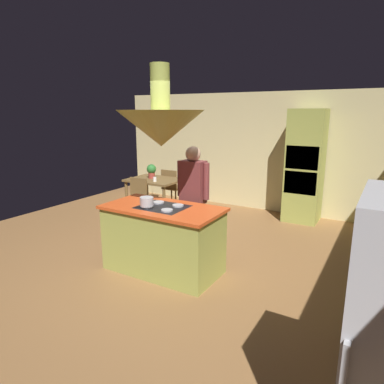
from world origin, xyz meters
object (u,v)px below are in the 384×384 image
at_px(person_at_island, 193,194).
at_px(cooking_pot_on_cooktop, 147,202).
at_px(dining_table, 155,184).
at_px(chair_facing_island, 136,197).
at_px(potted_plant_on_table, 151,170).
at_px(kitchen_island, 163,239).
at_px(chair_by_back_wall, 172,185).
at_px(cup_on_table, 155,179).
at_px(oven_tower, 305,166).

bearing_deg(person_at_island, cooking_pot_on_cooktop, -105.37).
height_order(dining_table, person_at_island, person_at_island).
bearing_deg(chair_facing_island, potted_plant_on_table, 98.78).
height_order(kitchen_island, chair_by_back_wall, kitchen_island).
height_order(dining_table, cup_on_table, cup_on_table).
bearing_deg(kitchen_island, cup_on_table, 129.12).
relative_size(oven_tower, chair_by_back_wall, 2.52).
xyz_separation_m(kitchen_island, oven_tower, (1.10, 3.24, 0.64)).
height_order(chair_by_back_wall, cup_on_table, chair_by_back_wall).
xyz_separation_m(chair_by_back_wall, potted_plant_on_table, (-0.10, -0.59, 0.42)).
bearing_deg(person_at_island, chair_facing_island, 156.18).
bearing_deg(potted_plant_on_table, cup_on_table, -42.70).
bearing_deg(person_at_island, potted_plant_on_table, 142.24).
relative_size(potted_plant_on_table, cup_on_table, 3.33).
bearing_deg(oven_tower, chair_facing_island, -147.63).
bearing_deg(kitchen_island, person_at_island, 84.60).
height_order(oven_tower, chair_facing_island, oven_tower).
bearing_deg(cooking_pot_on_cooktop, oven_tower, 69.52).
relative_size(chair_by_back_wall, cup_on_table, 9.67).
relative_size(oven_tower, potted_plant_on_table, 7.32).
xyz_separation_m(kitchen_island, chair_by_back_wall, (-1.70, 2.73, 0.05)).
bearing_deg(person_at_island, dining_table, 141.37).
xyz_separation_m(oven_tower, cooking_pot_on_cooktop, (-1.26, -3.37, -0.11)).
xyz_separation_m(potted_plant_on_table, cup_on_table, (0.26, -0.24, -0.12)).
relative_size(cup_on_table, cooking_pot_on_cooktop, 0.50).
xyz_separation_m(dining_table, potted_plant_on_table, (-0.10, 0.04, 0.27)).
bearing_deg(cup_on_table, chair_by_back_wall, 100.75).
height_order(kitchen_island, person_at_island, person_at_island).
bearing_deg(potted_plant_on_table, chair_by_back_wall, 80.16).
relative_size(kitchen_island, oven_tower, 0.72).
relative_size(chair_facing_island, cooking_pot_on_cooktop, 4.83).
distance_m(potted_plant_on_table, cup_on_table, 0.38).
bearing_deg(chair_by_back_wall, person_at_island, 130.84).
bearing_deg(chair_by_back_wall, kitchen_island, 121.90).
bearing_deg(dining_table, kitchen_island, -51.01).
relative_size(kitchen_island, cup_on_table, 17.67).
distance_m(person_at_island, chair_facing_island, 1.98).
xyz_separation_m(person_at_island, chair_by_back_wall, (-1.77, 2.04, -0.44)).
xyz_separation_m(dining_table, cooking_pot_on_cooktop, (1.54, -2.23, 0.33)).
height_order(oven_tower, cup_on_table, oven_tower).
relative_size(chair_facing_island, cup_on_table, 9.67).
distance_m(person_at_island, chair_by_back_wall, 2.74).
xyz_separation_m(oven_tower, chair_facing_island, (-2.80, -1.77, -0.59)).
bearing_deg(cooking_pot_on_cooktop, potted_plant_on_table, 125.94).
height_order(kitchen_island, dining_table, kitchen_island).
bearing_deg(cup_on_table, oven_tower, 27.05).
bearing_deg(chair_by_back_wall, oven_tower, -169.64).
relative_size(oven_tower, cooking_pot_on_cooktop, 12.20).
relative_size(dining_table, cooking_pot_on_cooktop, 6.04).
height_order(chair_facing_island, cooking_pot_on_cooktop, cooking_pot_on_cooktop).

